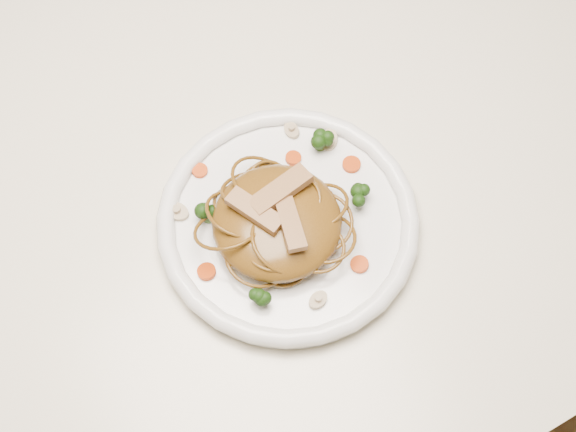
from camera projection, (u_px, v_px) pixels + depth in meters
ground at (254, 360)px, 1.55m from camera, size 4.00×4.00×0.00m
table at (233, 217)px, 0.97m from camera, size 1.20×0.80×0.75m
plate at (288, 225)px, 0.84m from camera, size 0.33×0.33×0.02m
noodle_mound at (277, 222)px, 0.81m from camera, size 0.17×0.17×0.04m
chicken_a at (280, 191)px, 0.80m from camera, size 0.07×0.03×0.01m
chicken_b at (255, 211)px, 0.79m from camera, size 0.04×0.07×0.01m
chicken_c at (291, 224)px, 0.78m from camera, size 0.03×0.06×0.01m
broccoli_0 at (321, 138)px, 0.86m from camera, size 0.03×0.03×0.03m
broccoli_1 at (208, 212)px, 0.83m from camera, size 0.03×0.03×0.03m
broccoli_2 at (262, 295)px, 0.79m from camera, size 0.03×0.03×0.03m
broccoli_3 at (359, 195)px, 0.84m from camera, size 0.03×0.03×0.03m
carrot_0 at (293, 158)px, 0.87m from camera, size 0.02×0.02×0.00m
carrot_1 at (207, 272)px, 0.81m from camera, size 0.02×0.02×0.00m
carrot_2 at (351, 164)px, 0.87m from camera, size 0.02×0.02×0.00m
carrot_3 at (200, 171)px, 0.86m from camera, size 0.02×0.02×0.00m
carrot_4 at (359, 264)px, 0.81m from camera, size 0.02×0.02×0.00m
mushroom_0 at (318, 300)px, 0.80m from camera, size 0.03×0.03×0.01m
mushroom_1 at (329, 140)px, 0.88m from camera, size 0.04×0.04×0.01m
mushroom_2 at (177, 212)px, 0.84m from camera, size 0.04×0.04×0.01m
mushroom_3 at (292, 130)px, 0.88m from camera, size 0.02×0.02×0.01m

